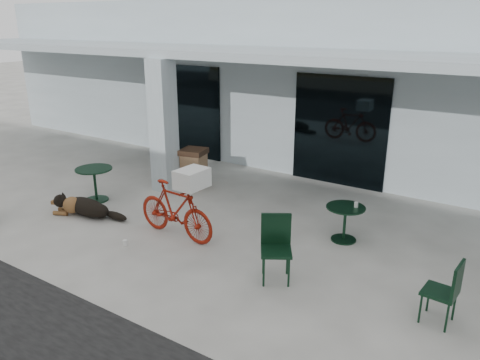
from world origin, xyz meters
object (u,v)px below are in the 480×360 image
Objects in this scene: cafe_table_near at (95,184)px; cafe_chair_far_a at (276,250)px; trash_receptacle at (194,168)px; cafe_table_far at (345,224)px; dog at (87,206)px; bicycle at (175,210)px; cafe_chair_far_b at (440,291)px.

cafe_table_near is 5.21m from cafe_chair_far_a.
cafe_chair_far_a is 4.71m from trash_receptacle.
cafe_table_far is at bearing 11.77° from cafe_table_near.
trash_receptacle reaches higher than dog.
trash_receptacle is at bearing 34.75° from bicycle.
bicycle is at bearing -58.54° from trash_receptacle.
cafe_chair_far_b is at bearing -25.19° from cafe_chair_far_a.
cafe_chair_far_a is at bearing -95.24° from bicycle.
trash_receptacle reaches higher than cafe_table_near.
dog is 0.92m from cafe_table_near.
bicycle is at bearing -86.15° from cafe_chair_far_b.
bicycle is 1.36× the size of dog.
bicycle is at bearing -9.21° from cafe_table_near.
cafe_table_far is at bearing -56.35° from bicycle.
bicycle reaches higher than cafe_table_near.
cafe_table_near is 1.14× the size of cafe_table_far.
cafe_chair_far_a is 1.12× the size of cafe_chair_far_b.
cafe_chair_far_a reaches higher than cafe_table_near.
bicycle is 2.38m from cafe_chair_far_a.
trash_receptacle is at bearing 56.01° from cafe_table_near.
cafe_chair_far_b is 0.97× the size of trash_receptacle.
cafe_table_far is (5.51, 1.15, -0.05)m from cafe_table_near.
bicycle reaches higher than trash_receptacle.
trash_receptacle is (0.76, 2.67, 0.27)m from dog.
bicycle is 2.27m from dog.
cafe_chair_far_a is 1.08× the size of trash_receptacle.
trash_receptacle is at bearing -106.95° from cafe_chair_far_b.
cafe_table_near is (-2.78, 0.45, -0.16)m from bicycle.
cafe_chair_far_a is at bearing -23.82° from dog.
cafe_chair_far_a reaches higher than trash_receptacle.
dog is at bearing -105.92° from trash_receptacle.
trash_receptacle is (1.31, 1.95, 0.10)m from cafe_table_near.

